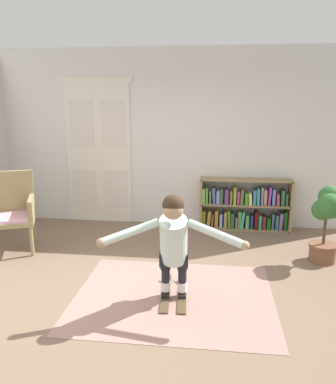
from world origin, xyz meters
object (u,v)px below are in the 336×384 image
bookshelf (244,207)px  potted_plant (327,217)px  skis_pair (174,294)px  person_skier (174,239)px  wicker_chair (12,210)px

bookshelf → potted_plant: 1.56m
potted_plant → skis_pair: bearing=-148.2°
potted_plant → bookshelf: bearing=128.4°
bookshelf → person_skier: (-0.89, -2.54, 0.35)m
bookshelf → potted_plant: (0.96, -1.21, 0.24)m
person_skier → bookshelf: bearing=70.8°
bookshelf → person_skier: size_ratio=1.03×
skis_pair → person_skier: person_skier is taller
potted_plant → skis_pair: potted_plant is taller
potted_plant → person_skier: person_skier is taller
bookshelf → person_skier: person_skier is taller
bookshelf → potted_plant: potted_plant is taller
wicker_chair → potted_plant: wicker_chair is taller
potted_plant → person_skier: (-1.85, -1.33, 0.11)m
bookshelf → skis_pair: size_ratio=1.91×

